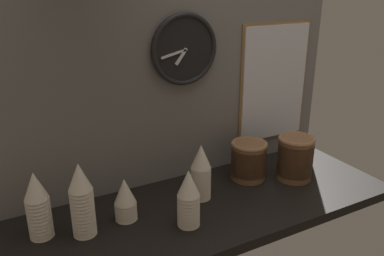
# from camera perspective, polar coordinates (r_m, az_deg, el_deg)

# --- Properties ---
(ground_plane) EXTENTS (1.60, 0.56, 0.04)m
(ground_plane) POSITION_cam_1_polar(r_m,az_deg,el_deg) (1.61, 0.72, -11.44)
(ground_plane) COLOR black
(wall_tiled_back) EXTENTS (1.60, 0.03, 1.05)m
(wall_tiled_back) POSITION_cam_1_polar(r_m,az_deg,el_deg) (1.63, -3.81, 9.67)
(wall_tiled_back) COLOR slate
(wall_tiled_back) RESTS_ON ground_plane
(cup_stack_far_left) EXTENTS (0.08, 0.08, 0.24)m
(cup_stack_far_left) POSITION_cam_1_polar(r_m,az_deg,el_deg) (1.46, -20.84, -10.08)
(cup_stack_far_left) COLOR beige
(cup_stack_far_left) RESTS_ON ground_plane
(cup_stack_center_right) EXTENTS (0.08, 0.08, 0.23)m
(cup_stack_center_right) POSITION_cam_1_polar(r_m,az_deg,el_deg) (1.60, 1.25, -6.17)
(cup_stack_center_right) COLOR beige
(cup_stack_center_right) RESTS_ON ground_plane
(cup_stack_center) EXTENTS (0.08, 0.08, 0.22)m
(cup_stack_center) POSITION_cam_1_polar(r_m,az_deg,el_deg) (1.44, -0.49, -9.80)
(cup_stack_center) COLOR beige
(cup_stack_center) RESTS_ON ground_plane
(cup_stack_center_left) EXTENTS (0.08, 0.08, 0.16)m
(cup_stack_center_left) POSITION_cam_1_polar(r_m,az_deg,el_deg) (1.50, -9.36, -9.83)
(cup_stack_center_left) COLOR beige
(cup_stack_center_left) RESTS_ON ground_plane
(cup_stack_left) EXTENTS (0.08, 0.08, 0.27)m
(cup_stack_left) POSITION_cam_1_polar(r_m,az_deg,el_deg) (1.42, -15.22, -9.69)
(cup_stack_left) COLOR beige
(cup_stack_left) RESTS_ON ground_plane
(bowl_stack_far_right) EXTENTS (0.16, 0.16, 0.19)m
(bowl_stack_far_right) POSITION_cam_1_polar(r_m,az_deg,el_deg) (1.81, 14.25, -3.95)
(bowl_stack_far_right) COLOR brown
(bowl_stack_far_right) RESTS_ON ground_plane
(bowl_stack_right) EXTENTS (0.16, 0.16, 0.17)m
(bowl_stack_right) POSITION_cam_1_polar(r_m,az_deg,el_deg) (1.78, 7.95, -4.40)
(bowl_stack_right) COLOR brown
(bowl_stack_right) RESTS_ON ground_plane
(wall_clock) EXTENTS (0.29, 0.03, 0.29)m
(wall_clock) POSITION_cam_1_polar(r_m,az_deg,el_deg) (1.62, -1.06, 10.97)
(wall_clock) COLOR black
(menu_board) EXTENTS (0.38, 0.01, 0.55)m
(menu_board) POSITION_cam_1_polar(r_m,az_deg,el_deg) (1.93, 11.45, 6.20)
(menu_board) COLOR olive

